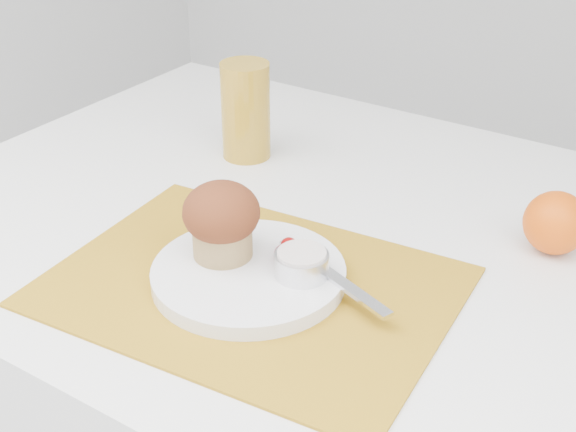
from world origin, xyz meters
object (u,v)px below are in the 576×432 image
Objects in this scene: plate at (249,274)px; muffin at (222,219)px; juice_glass at (246,111)px; orange at (556,223)px.

plate is 0.07m from muffin.
orange is at bearing -1.90° from juice_glass.
muffin is (-0.30, -0.25, 0.03)m from orange.
muffin is at bearing -58.89° from juice_glass.
plate is 0.35m from juice_glass.
juice_glass reaches higher than plate.
plate is 2.43× the size of muffin.
muffin is (-0.04, 0.01, 0.05)m from plate.
orange is (0.26, 0.26, 0.03)m from plate.
plate is 1.53× the size of juice_glass.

